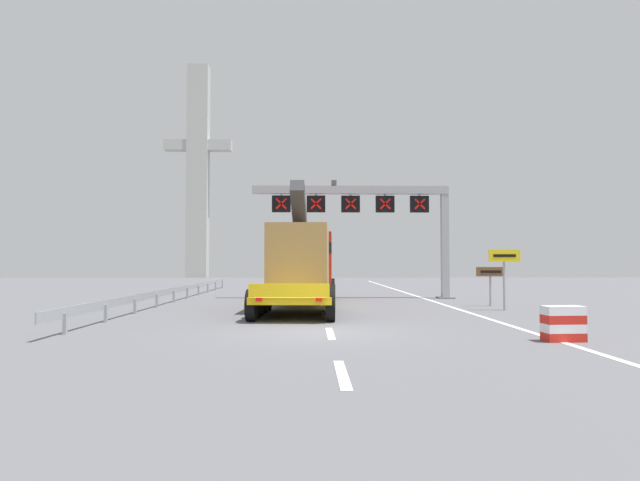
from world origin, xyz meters
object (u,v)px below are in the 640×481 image
Objects in this scene: heavy_haul_truck_yellow at (304,263)px; overhead_lane_gantry at (373,207)px; bridge_pylon_distant at (198,168)px; crash_barrier_striped at (563,324)px; tourist_info_sign_brown at (491,277)px; exit_sign_yellow at (504,265)px.

overhead_lane_gantry is at bearing 48.99° from heavy_haul_truck_yellow.
heavy_haul_truck_yellow is 51.25m from bridge_pylon_distant.
overhead_lane_gantry is 10.91× the size of crash_barrier_striped.
overhead_lane_gantry reaches higher than crash_barrier_striped.
overhead_lane_gantry is 8.16m from tourist_info_sign_brown.
exit_sign_yellow is 0.09× the size of bridge_pylon_distant.
bridge_pylon_distant reaches higher than heavy_haul_truck_yellow.
heavy_haul_truck_yellow is 8.72m from tourist_info_sign_brown.
overhead_lane_gantry is at bearing -66.51° from bridge_pylon_distant.
tourist_info_sign_brown is 1.74× the size of crash_barrier_striped.
overhead_lane_gantry reaches higher than heavy_haul_truck_yellow.
exit_sign_yellow is at bearing -21.00° from heavy_haul_truck_yellow.
crash_barrier_striped is 0.04× the size of bridge_pylon_distant.
overhead_lane_gantry is 17.51m from crash_barrier_striped.
overhead_lane_gantry is 6.26× the size of tourist_info_sign_brown.
tourist_info_sign_brown is (0.16, 2.25, -0.55)m from exit_sign_yellow.
exit_sign_yellow is 9.21m from crash_barrier_striped.
heavy_haul_truck_yellow is 7.86× the size of tourist_info_sign_brown.
heavy_haul_truck_yellow is (-3.86, -4.44, -3.13)m from overhead_lane_gantry.
overhead_lane_gantry is 0.80× the size of heavy_haul_truck_yellow.
bridge_pylon_distant reaches higher than crash_barrier_striped.
bridge_pylon_distant is (-18.66, 42.94, 9.61)m from overhead_lane_gantry.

